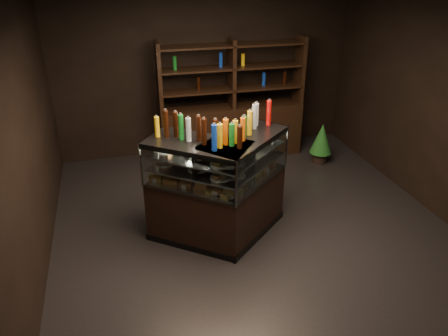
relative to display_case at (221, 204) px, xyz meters
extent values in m
plane|color=black|center=(0.44, 0.19, -0.45)|extent=(5.00, 5.00, 0.00)
cube|color=black|center=(0.44, 2.69, 1.05)|extent=(5.00, 0.02, 3.00)
cube|color=black|center=(0.44, -2.31, 1.05)|extent=(5.00, 0.02, 3.00)
cube|color=black|center=(2.94, 0.19, 1.05)|extent=(0.02, 5.00, 3.00)
cube|color=black|center=(-2.06, 0.19, 1.05)|extent=(0.02, 5.00, 3.00)
cube|color=black|center=(0.27, 0.01, -0.06)|extent=(1.27, 1.21, 0.77)
cube|color=black|center=(0.27, 0.01, -0.41)|extent=(1.31, 1.25, 0.08)
cube|color=black|center=(0.27, 0.01, 0.83)|extent=(1.27, 1.21, 0.06)
cube|color=silver|center=(0.27, 0.01, 0.33)|extent=(1.20, 1.15, 0.02)
cube|color=silver|center=(0.27, 0.01, 0.51)|extent=(1.20, 1.15, 0.02)
cube|color=silver|center=(0.27, 0.01, 0.67)|extent=(1.20, 1.15, 0.02)
cube|color=white|center=(0.47, -0.22, 0.59)|extent=(0.89, 0.78, 0.54)
cylinder|color=silver|center=(0.90, 0.17, 0.59)|extent=(0.03, 0.03, 0.56)
cylinder|color=silver|center=(0.02, -0.60, 0.59)|extent=(0.03, 0.03, 0.56)
cube|color=black|center=(-0.27, -0.01, -0.06)|extent=(1.29, 1.18, 0.77)
cube|color=black|center=(-0.27, -0.01, -0.41)|extent=(1.32, 1.22, 0.08)
cube|color=black|center=(-0.27, -0.01, 0.83)|extent=(1.29, 1.18, 0.06)
cube|color=silver|center=(-0.27, -0.01, 0.33)|extent=(1.22, 1.11, 0.02)
cube|color=silver|center=(-0.27, -0.01, 0.51)|extent=(1.22, 1.11, 0.02)
cube|color=silver|center=(-0.27, -0.01, 0.67)|extent=(1.22, 1.11, 0.02)
cube|color=white|center=(-0.45, -0.25, 0.59)|extent=(0.93, 0.72, 0.54)
cylinder|color=silver|center=(0.02, -0.60, 0.59)|extent=(0.03, 0.03, 0.56)
cylinder|color=silver|center=(-0.91, 0.12, 0.59)|extent=(0.03, 0.03, 0.56)
cube|color=#CA7848|center=(-0.09, -0.34, 0.37)|extent=(0.19, 0.19, 0.06)
cube|color=#CA7848|center=(0.06, -0.21, 0.37)|extent=(0.19, 0.19, 0.06)
cube|color=#CA7848|center=(0.21, -0.08, 0.37)|extent=(0.19, 0.19, 0.06)
cube|color=#CA7848|center=(0.36, 0.05, 0.37)|extent=(0.19, 0.19, 0.06)
cube|color=#CA7848|center=(0.51, 0.18, 0.37)|extent=(0.19, 0.19, 0.06)
cube|color=#CA7848|center=(0.66, 0.31, 0.37)|extent=(0.19, 0.19, 0.06)
cylinder|color=white|center=(-0.07, -0.28, 0.53)|extent=(0.24, 0.24, 0.01)
cube|color=#CA7848|center=(-0.07, -0.28, 0.56)|extent=(0.18, 0.18, 0.05)
cylinder|color=white|center=(0.27, 0.01, 0.53)|extent=(0.24, 0.24, 0.01)
cube|color=#CA7848|center=(0.27, 0.01, 0.56)|extent=(0.18, 0.18, 0.05)
cylinder|color=white|center=(0.60, 0.30, 0.53)|extent=(0.24, 0.24, 0.01)
cube|color=#CA7848|center=(0.60, 0.30, 0.56)|extent=(0.18, 0.18, 0.05)
cylinder|color=white|center=(-0.07, -0.28, 0.69)|extent=(0.24, 0.24, 0.02)
cube|color=#CA7848|center=(-0.07, -0.28, 0.73)|extent=(0.18, 0.18, 0.05)
cylinder|color=white|center=(0.27, 0.01, 0.69)|extent=(0.24, 0.24, 0.02)
cube|color=#CA7848|center=(0.27, 0.01, 0.73)|extent=(0.18, 0.18, 0.05)
cylinder|color=white|center=(0.60, 0.30, 0.69)|extent=(0.24, 0.24, 0.02)
cube|color=#CA7848|center=(0.60, 0.30, 0.73)|extent=(0.18, 0.18, 0.05)
cube|color=#CA7848|center=(-0.67, 0.27, 0.37)|extent=(0.20, 0.18, 0.06)
cube|color=#CA7848|center=(-0.52, 0.15, 0.37)|extent=(0.20, 0.18, 0.06)
cube|color=#CA7848|center=(-0.36, 0.03, 0.37)|extent=(0.20, 0.18, 0.06)
cube|color=#CA7848|center=(-0.21, -0.09, 0.37)|extent=(0.20, 0.18, 0.06)
cube|color=#CA7848|center=(-0.05, -0.21, 0.37)|extent=(0.20, 0.18, 0.06)
cube|color=#CA7848|center=(0.10, -0.33, 0.37)|extent=(0.20, 0.18, 0.06)
cylinder|color=white|center=(-0.62, 0.27, 0.53)|extent=(0.24, 0.24, 0.01)
cube|color=#CA7848|center=(-0.62, 0.27, 0.56)|extent=(0.19, 0.17, 0.05)
cylinder|color=white|center=(-0.27, -0.01, 0.53)|extent=(0.24, 0.24, 0.01)
cube|color=#CA7848|center=(-0.27, -0.01, 0.56)|extent=(0.19, 0.17, 0.05)
cylinder|color=white|center=(0.09, -0.28, 0.53)|extent=(0.24, 0.24, 0.01)
cube|color=#CA7848|center=(0.09, -0.28, 0.56)|extent=(0.19, 0.17, 0.05)
cylinder|color=white|center=(-0.62, 0.27, 0.69)|extent=(0.24, 0.24, 0.02)
cube|color=#CA7848|center=(-0.62, 0.27, 0.73)|extent=(0.19, 0.17, 0.05)
cylinder|color=white|center=(-0.27, -0.01, 0.69)|extent=(0.24, 0.24, 0.02)
cube|color=#CA7848|center=(-0.27, -0.01, 0.73)|extent=(0.19, 0.17, 0.05)
cylinder|color=white|center=(0.09, -0.28, 0.69)|extent=(0.24, 0.24, 0.02)
cube|color=#CA7848|center=(0.09, -0.28, 0.73)|extent=(0.19, 0.17, 0.05)
cylinder|color=yellow|center=(-0.10, -0.31, 1.00)|extent=(0.06, 0.06, 0.28)
cylinder|color=silver|center=(-0.10, -0.31, 1.15)|extent=(0.03, 0.03, 0.02)
cylinder|color=#147223|center=(-0.03, -0.25, 1.00)|extent=(0.06, 0.06, 0.28)
cylinder|color=silver|center=(-0.03, -0.25, 1.15)|extent=(0.03, 0.03, 0.02)
cylinder|color=#D8590A|center=(0.04, -0.18, 1.00)|extent=(0.06, 0.06, 0.28)
cylinder|color=silver|center=(0.04, -0.18, 1.15)|extent=(0.03, 0.03, 0.02)
cylinder|color=#B20C0A|center=(0.12, -0.12, 1.00)|extent=(0.06, 0.06, 0.28)
cylinder|color=silver|center=(0.12, -0.12, 1.15)|extent=(0.03, 0.03, 0.02)
cylinder|color=silver|center=(0.19, -0.05, 1.00)|extent=(0.06, 0.06, 0.28)
cylinder|color=silver|center=(0.19, -0.05, 1.15)|extent=(0.03, 0.03, 0.02)
cylinder|color=black|center=(0.27, 0.01, 1.00)|extent=(0.06, 0.06, 0.28)
cylinder|color=silver|center=(0.27, 0.01, 1.15)|extent=(0.03, 0.03, 0.02)
cylinder|color=#0F38B2|center=(0.34, 0.07, 1.00)|extent=(0.06, 0.06, 0.28)
cylinder|color=silver|center=(0.34, 0.07, 1.15)|extent=(0.03, 0.03, 0.02)
cylinder|color=yellow|center=(0.41, 0.14, 1.00)|extent=(0.06, 0.06, 0.28)
cylinder|color=silver|center=(0.41, 0.14, 1.15)|extent=(0.03, 0.03, 0.02)
cylinder|color=#147223|center=(0.49, 0.20, 1.00)|extent=(0.06, 0.06, 0.28)
cylinder|color=silver|center=(0.49, 0.20, 1.15)|extent=(0.03, 0.03, 0.02)
cylinder|color=#D8590A|center=(0.56, 0.27, 1.00)|extent=(0.06, 0.06, 0.28)
cylinder|color=silver|center=(0.56, 0.27, 1.15)|extent=(0.03, 0.03, 0.02)
cylinder|color=#B20C0A|center=(0.64, 0.33, 1.00)|extent=(0.06, 0.06, 0.28)
cylinder|color=silver|center=(0.64, 0.33, 1.15)|extent=(0.03, 0.03, 0.02)
cylinder|color=yellow|center=(-0.66, 0.30, 1.00)|extent=(0.06, 0.06, 0.28)
cylinder|color=silver|center=(-0.66, 0.30, 1.15)|extent=(0.03, 0.03, 0.02)
cylinder|color=#147223|center=(-0.58, 0.24, 1.00)|extent=(0.06, 0.06, 0.28)
cylinder|color=silver|center=(-0.58, 0.24, 1.15)|extent=(0.03, 0.03, 0.02)
cylinder|color=#D8590A|center=(-0.50, 0.17, 1.00)|extent=(0.06, 0.06, 0.28)
cylinder|color=silver|center=(-0.50, 0.17, 1.15)|extent=(0.03, 0.03, 0.02)
cylinder|color=#B20C0A|center=(-0.42, 0.11, 1.00)|extent=(0.06, 0.06, 0.28)
cylinder|color=silver|center=(-0.42, 0.11, 1.15)|extent=(0.03, 0.03, 0.02)
cylinder|color=silver|center=(-0.34, 0.05, 1.00)|extent=(0.06, 0.06, 0.28)
cylinder|color=silver|center=(-0.34, 0.05, 1.15)|extent=(0.03, 0.03, 0.02)
cylinder|color=black|center=(-0.27, -0.01, 1.00)|extent=(0.06, 0.06, 0.28)
cylinder|color=silver|center=(-0.27, -0.01, 1.15)|extent=(0.03, 0.03, 0.02)
cylinder|color=#0F38B2|center=(-0.19, -0.07, 1.00)|extent=(0.06, 0.06, 0.28)
cylinder|color=silver|center=(-0.19, -0.07, 1.15)|extent=(0.03, 0.03, 0.02)
cylinder|color=yellow|center=(-0.11, -0.13, 1.00)|extent=(0.06, 0.06, 0.28)
cylinder|color=silver|center=(-0.11, -0.13, 1.15)|extent=(0.03, 0.03, 0.02)
cylinder|color=#147223|center=(-0.03, -0.19, 1.00)|extent=(0.06, 0.06, 0.28)
cylinder|color=silver|center=(-0.03, -0.19, 1.15)|extent=(0.03, 0.03, 0.02)
cylinder|color=#D8590A|center=(0.04, -0.25, 1.00)|extent=(0.06, 0.06, 0.28)
cylinder|color=silver|center=(0.04, -0.25, 1.15)|extent=(0.03, 0.03, 0.02)
cylinder|color=#B20C0A|center=(0.12, -0.31, 1.00)|extent=(0.06, 0.06, 0.28)
cylinder|color=silver|center=(0.12, -0.31, 1.15)|extent=(0.03, 0.03, 0.02)
cylinder|color=black|center=(2.15, 1.59, -0.35)|extent=(0.24, 0.24, 0.18)
cone|color=#18551B|center=(2.15, 1.59, -0.01)|extent=(0.36, 0.36, 0.51)
cone|color=#18551B|center=(2.15, 1.59, 0.16)|extent=(0.28, 0.28, 0.35)
cube|color=black|center=(0.77, 2.24, 0.00)|extent=(2.40, 0.47, 0.90)
cube|color=black|center=(-0.39, 2.26, 1.00)|extent=(0.07, 0.38, 1.10)
cube|color=black|center=(0.77, 2.24, 1.00)|extent=(0.07, 0.38, 1.10)
cube|color=black|center=(1.94, 2.21, 1.00)|extent=(0.07, 0.38, 1.10)
cube|color=black|center=(0.77, 2.24, 0.75)|extent=(2.36, 0.43, 0.03)
cube|color=black|center=(0.77, 2.24, 1.10)|extent=(2.36, 0.43, 0.03)
cube|color=black|center=(0.77, 2.24, 1.45)|extent=(2.36, 0.43, 0.03)
cylinder|color=yellow|center=(-0.14, 2.26, 0.88)|extent=(0.06, 0.06, 0.22)
cylinder|color=#147223|center=(0.23, 2.25, 0.88)|extent=(0.06, 0.06, 0.22)
cylinder|color=#D8590A|center=(0.59, 2.24, 0.88)|extent=(0.06, 0.06, 0.22)
cylinder|color=#B20C0A|center=(0.96, 2.23, 0.88)|extent=(0.06, 0.06, 0.22)
cylinder|color=silver|center=(1.32, 2.22, 0.88)|extent=(0.06, 0.06, 0.22)
cylinder|color=black|center=(1.68, 2.22, 0.88)|extent=(0.06, 0.06, 0.22)
camera|label=1|loc=(-1.15, -4.43, 2.81)|focal=35.00mm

